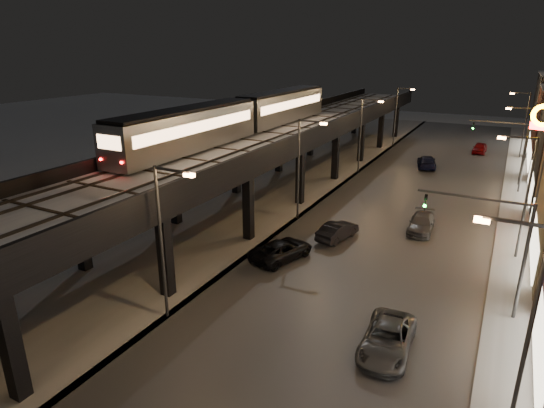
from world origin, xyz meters
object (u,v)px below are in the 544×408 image
at_px(car_near_white, 337,231).
at_px(car_onc_dark, 387,340).
at_px(car_mid_dark, 427,162).
at_px(car_onc_white, 421,224).
at_px(car_onc_red, 480,148).
at_px(subway_train, 243,115).
at_px(car_mid_silver, 282,251).

height_order(car_near_white, car_onc_dark, car_onc_dark).
bearing_deg(car_mid_dark, car_onc_dark, 85.16).
bearing_deg(car_onc_dark, car_onc_white, 91.69).
height_order(car_mid_dark, car_onc_red, car_mid_dark).
xyz_separation_m(car_onc_white, car_onc_red, (1.93, 34.77, 0.05)).
relative_size(subway_train, car_onc_red, 8.07).
bearing_deg(car_mid_dark, car_onc_white, 86.84).
distance_m(car_mid_silver, car_onc_red, 46.11).
distance_m(subway_train, car_mid_dark, 26.52).
distance_m(car_near_white, car_mid_silver, 5.89).
bearing_deg(car_onc_dark, car_onc_red, 86.30).
distance_m(subway_train, car_mid_silver, 17.49).
relative_size(subway_train, car_near_white, 8.13).
distance_m(car_mid_silver, car_onc_dark, 11.87).
distance_m(subway_train, car_onc_dark, 28.49).
height_order(car_mid_silver, car_mid_dark, car_mid_dark).
xyz_separation_m(subway_train, car_onc_dark, (19.81, -19.00, -7.62)).
relative_size(car_near_white, car_onc_red, 0.99).
relative_size(subway_train, car_mid_silver, 6.82).
bearing_deg(subway_train, car_near_white, -27.30).
relative_size(subway_train, car_onc_white, 7.38).
bearing_deg(car_mid_dark, car_near_white, 73.32).
xyz_separation_m(car_near_white, car_onc_red, (7.61, 39.63, 0.03)).
height_order(subway_train, car_onc_white, subway_train).
bearing_deg(car_onc_white, car_onc_red, 83.34).
height_order(car_near_white, car_onc_red, car_onc_red).
height_order(car_near_white, car_mid_dark, car_mid_dark).
bearing_deg(subway_train, car_onc_red, 58.55).
height_order(car_near_white, car_onc_white, car_near_white).
bearing_deg(car_mid_silver, car_onc_dark, 160.82).
xyz_separation_m(car_mid_dark, car_onc_red, (5.35, 12.51, -0.03)).
bearing_deg(car_near_white, car_onc_dark, 132.70).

